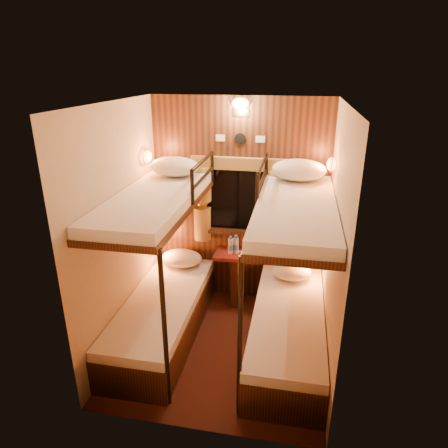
% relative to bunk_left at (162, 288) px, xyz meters
% --- Properties ---
extents(floor, '(2.10, 2.10, 0.00)m').
position_rel_bunk_left_xyz_m(floor, '(0.65, -0.07, -0.56)').
color(floor, '#36100E').
rests_on(floor, ground).
extents(ceiling, '(2.10, 2.10, 0.00)m').
position_rel_bunk_left_xyz_m(ceiling, '(0.65, -0.07, 1.84)').
color(ceiling, silver).
rests_on(ceiling, wall_back).
extents(wall_back, '(2.40, 0.00, 2.40)m').
position_rel_bunk_left_xyz_m(wall_back, '(0.65, 0.98, 0.64)').
color(wall_back, '#C6B293').
rests_on(wall_back, floor).
extents(wall_front, '(2.40, 0.00, 2.40)m').
position_rel_bunk_left_xyz_m(wall_front, '(0.65, -1.12, 0.64)').
color(wall_front, '#C6B293').
rests_on(wall_front, floor).
extents(wall_left, '(0.00, 2.40, 2.40)m').
position_rel_bunk_left_xyz_m(wall_left, '(-0.35, -0.07, 0.64)').
color(wall_left, '#C6B293').
rests_on(wall_left, floor).
extents(wall_right, '(0.00, 2.40, 2.40)m').
position_rel_bunk_left_xyz_m(wall_right, '(1.65, -0.07, 0.64)').
color(wall_right, '#C6B293').
rests_on(wall_right, floor).
extents(back_panel, '(2.00, 0.03, 2.40)m').
position_rel_bunk_left_xyz_m(back_panel, '(0.65, 0.97, 0.64)').
color(back_panel, black).
rests_on(back_panel, floor).
extents(bunk_left, '(0.72, 1.90, 1.82)m').
position_rel_bunk_left_xyz_m(bunk_left, '(0.00, 0.00, 0.00)').
color(bunk_left, black).
rests_on(bunk_left, floor).
extents(bunk_right, '(0.72, 1.90, 1.82)m').
position_rel_bunk_left_xyz_m(bunk_right, '(1.30, 0.00, 0.00)').
color(bunk_right, black).
rests_on(bunk_right, floor).
extents(window, '(1.00, 0.12, 0.79)m').
position_rel_bunk_left_xyz_m(window, '(0.65, 0.94, 0.62)').
color(window, black).
rests_on(window, back_panel).
extents(curtains, '(1.10, 0.22, 1.00)m').
position_rel_bunk_left_xyz_m(curtains, '(0.65, 0.90, 0.71)').
color(curtains, olive).
rests_on(curtains, back_panel).
extents(back_fixtures, '(0.54, 0.09, 0.48)m').
position_rel_bunk_left_xyz_m(back_fixtures, '(0.65, 0.93, 1.69)').
color(back_fixtures, black).
rests_on(back_fixtures, back_panel).
extents(reading_lamps, '(2.00, 0.20, 1.25)m').
position_rel_bunk_left_xyz_m(reading_lamps, '(0.65, 0.63, 0.68)').
color(reading_lamps, orange).
rests_on(reading_lamps, wall_left).
extents(table, '(0.50, 0.34, 0.66)m').
position_rel_bunk_left_xyz_m(table, '(0.65, 0.78, -0.14)').
color(table, '#581514').
rests_on(table, floor).
extents(bottle_left, '(0.06, 0.06, 0.22)m').
position_rel_bunk_left_xyz_m(bottle_left, '(0.58, 0.75, 0.19)').
color(bottle_left, '#99BFE5').
rests_on(bottle_left, table).
extents(bottle_right, '(0.07, 0.07, 0.23)m').
position_rel_bunk_left_xyz_m(bottle_right, '(0.64, 0.77, 0.19)').
color(bottle_right, '#99BFE5').
rests_on(bottle_right, table).
extents(sachet_a, '(0.09, 0.07, 0.01)m').
position_rel_bunk_left_xyz_m(sachet_a, '(0.86, 0.82, 0.09)').
color(sachet_a, silver).
rests_on(sachet_a, table).
extents(sachet_b, '(0.08, 0.07, 0.01)m').
position_rel_bunk_left_xyz_m(sachet_b, '(0.67, 0.83, 0.09)').
color(sachet_b, silver).
rests_on(sachet_b, table).
extents(pillow_lower_left, '(0.48, 0.35, 0.19)m').
position_rel_bunk_left_xyz_m(pillow_lower_left, '(-0.00, 0.73, -0.01)').
color(pillow_lower_left, white).
rests_on(pillow_lower_left, bunk_left).
extents(pillow_lower_right, '(0.44, 0.31, 0.17)m').
position_rel_bunk_left_xyz_m(pillow_lower_right, '(1.30, 0.65, -0.02)').
color(pillow_lower_right, white).
rests_on(pillow_lower_right, bunk_right).
extents(pillow_upper_left, '(0.52, 0.37, 0.20)m').
position_rel_bunk_left_xyz_m(pillow_upper_left, '(-0.00, 0.62, 1.13)').
color(pillow_upper_left, white).
rests_on(pillow_upper_left, bunk_left).
extents(pillow_upper_right, '(0.56, 0.40, 0.22)m').
position_rel_bunk_left_xyz_m(pillow_upper_right, '(1.30, 0.68, 1.14)').
color(pillow_upper_right, white).
rests_on(pillow_upper_right, bunk_right).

